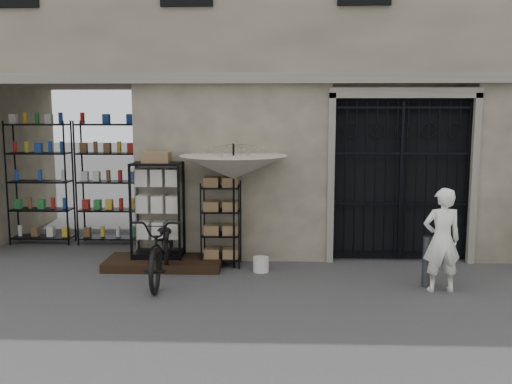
{
  "coord_description": "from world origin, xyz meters",
  "views": [
    {
      "loc": [
        -0.46,
        -8.0,
        2.7
      ],
      "look_at": [
        -0.8,
        1.4,
        1.35
      ],
      "focal_mm": 40.0,
      "sensor_mm": 36.0,
      "label": 1
    }
  ],
  "objects_px": {
    "market_umbrella": "(234,161)",
    "bicycle": "(164,281)",
    "wire_rack": "(221,225)",
    "shopkeeper": "(439,291)",
    "white_bucket": "(261,264)",
    "steel_bollard": "(427,262)",
    "display_cabinet": "(158,215)"
  },
  "relations": [
    {
      "from": "wire_rack",
      "to": "market_umbrella",
      "type": "bearing_deg",
      "value": -59.16
    },
    {
      "from": "wire_rack",
      "to": "market_umbrella",
      "type": "relative_size",
      "value": 0.57
    },
    {
      "from": "wire_rack",
      "to": "steel_bollard",
      "type": "height_order",
      "value": "wire_rack"
    },
    {
      "from": "display_cabinet",
      "to": "wire_rack",
      "type": "xyz_separation_m",
      "value": [
        1.11,
        -0.01,
        -0.17
      ]
    },
    {
      "from": "bicycle",
      "to": "shopkeeper",
      "type": "bearing_deg",
      "value": -7.26
    },
    {
      "from": "bicycle",
      "to": "shopkeeper",
      "type": "relative_size",
      "value": 1.31
    },
    {
      "from": "steel_bollard",
      "to": "shopkeeper",
      "type": "height_order",
      "value": "steel_bollard"
    },
    {
      "from": "wire_rack",
      "to": "market_umbrella",
      "type": "xyz_separation_m",
      "value": [
        0.23,
        -0.16,
        1.13
      ]
    },
    {
      "from": "wire_rack",
      "to": "shopkeeper",
      "type": "relative_size",
      "value": 0.94
    },
    {
      "from": "display_cabinet",
      "to": "market_umbrella",
      "type": "distance_m",
      "value": 1.66
    },
    {
      "from": "white_bucket",
      "to": "bicycle",
      "type": "height_order",
      "value": "bicycle"
    },
    {
      "from": "shopkeeper",
      "to": "bicycle",
      "type": "bearing_deg",
      "value": -10.69
    },
    {
      "from": "white_bucket",
      "to": "steel_bollard",
      "type": "xyz_separation_m",
      "value": [
        2.58,
        -0.72,
        0.27
      ]
    },
    {
      "from": "display_cabinet",
      "to": "wire_rack",
      "type": "bearing_deg",
      "value": -20.46
    },
    {
      "from": "display_cabinet",
      "to": "bicycle",
      "type": "xyz_separation_m",
      "value": [
        0.26,
        -0.94,
        -0.9
      ]
    },
    {
      "from": "display_cabinet",
      "to": "shopkeeper",
      "type": "relative_size",
      "value": 1.14
    },
    {
      "from": "bicycle",
      "to": "wire_rack",
      "type": "bearing_deg",
      "value": 45.58
    },
    {
      "from": "market_umbrella",
      "to": "bicycle",
      "type": "relative_size",
      "value": 1.26
    },
    {
      "from": "display_cabinet",
      "to": "wire_rack",
      "type": "distance_m",
      "value": 1.12
    },
    {
      "from": "display_cabinet",
      "to": "market_umbrella",
      "type": "bearing_deg",
      "value": -27.27
    },
    {
      "from": "shopkeeper",
      "to": "market_umbrella",
      "type": "bearing_deg",
      "value": -25.37
    },
    {
      "from": "market_umbrella",
      "to": "bicycle",
      "type": "height_order",
      "value": "market_umbrella"
    },
    {
      "from": "display_cabinet",
      "to": "bicycle",
      "type": "relative_size",
      "value": 0.88
    },
    {
      "from": "steel_bollard",
      "to": "bicycle",
      "type": "bearing_deg",
      "value": 177.96
    },
    {
      "from": "display_cabinet",
      "to": "white_bucket",
      "type": "xyz_separation_m",
      "value": [
        1.81,
        -0.37,
        -0.77
      ]
    },
    {
      "from": "shopkeeper",
      "to": "white_bucket",
      "type": "bearing_deg",
      "value": -24.74
    },
    {
      "from": "market_umbrella",
      "to": "steel_bollard",
      "type": "bearing_deg",
      "value": -16.75
    },
    {
      "from": "white_bucket",
      "to": "shopkeeper",
      "type": "height_order",
      "value": "white_bucket"
    },
    {
      "from": "steel_bollard",
      "to": "shopkeeper",
      "type": "xyz_separation_m",
      "value": [
        0.15,
        -0.22,
        -0.39
      ]
    },
    {
      "from": "display_cabinet",
      "to": "wire_rack",
      "type": "height_order",
      "value": "display_cabinet"
    },
    {
      "from": "market_umbrella",
      "to": "bicycle",
      "type": "distance_m",
      "value": 2.28
    },
    {
      "from": "wire_rack",
      "to": "white_bucket",
      "type": "bearing_deg",
      "value": -51.64
    }
  ]
}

